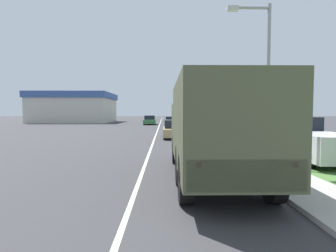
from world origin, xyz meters
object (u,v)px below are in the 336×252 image
object	(u,v)px
car_nearest_ahead	(174,130)
car_second_ahead	(172,123)
pickup_truck	(305,139)
military_truck	(213,127)
lamp_post	(262,68)
car_third_ahead	(150,120)

from	to	relation	value
car_nearest_ahead	car_second_ahead	world-z (taller)	car_second_ahead
car_nearest_ahead	pickup_truck	distance (m)	11.21
military_truck	pickup_truck	world-z (taller)	military_truck
car_nearest_ahead	lamp_post	size ratio (longest dim) A/B	0.74
car_second_ahead	military_truck	bearing A→B (deg)	-88.88
military_truck	car_second_ahead	world-z (taller)	military_truck
car_nearest_ahead	car_second_ahead	xyz separation A→B (m)	(0.20, 11.59, 0.03)
car_nearest_ahead	car_third_ahead	distance (m)	22.08
lamp_post	car_nearest_ahead	bearing A→B (deg)	104.75
pickup_truck	lamp_post	distance (m)	4.10
car_nearest_ahead	car_third_ahead	xyz separation A→B (m)	(-3.18, 21.84, 0.02)
car_second_ahead	car_third_ahead	bearing A→B (deg)	108.29
lamp_post	car_third_ahead	bearing A→B (deg)	100.51
military_truck	lamp_post	bearing A→B (deg)	42.08
pickup_truck	military_truck	bearing A→B (deg)	-144.09
car_third_ahead	military_truck	bearing A→B (deg)	-83.70
car_nearest_ahead	car_third_ahead	bearing A→B (deg)	98.29
car_third_ahead	lamp_post	world-z (taller)	lamp_post
car_second_ahead	car_third_ahead	distance (m)	10.80
car_second_ahead	lamp_post	world-z (taller)	lamp_post
car_third_ahead	pickup_truck	distance (m)	32.79
car_second_ahead	lamp_post	size ratio (longest dim) A/B	0.67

